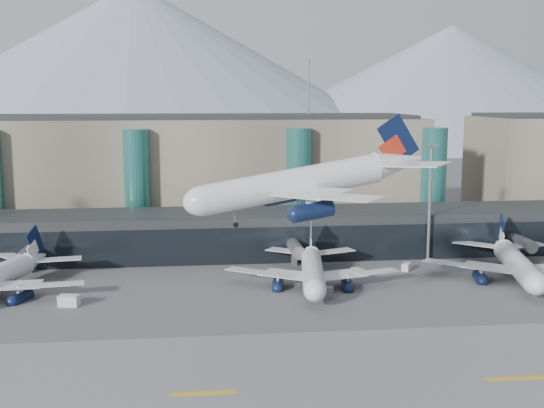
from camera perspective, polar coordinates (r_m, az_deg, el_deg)
The scene contains 16 objects.
ground at distance 102.63m, azimuth 5.66°, elevation -11.52°, with size 900.00×900.00×0.00m, color #515154.
runway_strip at distance 89.10m, azimuth 7.73°, elevation -14.84°, with size 400.00×40.00×0.04m, color slate.
runway_markings at distance 89.09m, azimuth 7.73°, elevation -14.82°, with size 128.00×1.00×0.02m.
concourse at distance 156.12m, azimuth 1.29°, elevation -2.41°, with size 170.00×27.00×10.00m.
terminal_main at distance 185.12m, azimuth -7.73°, elevation 2.60°, with size 130.00×30.00×31.00m.
teal_towers at distance 169.45m, azimuth -4.45°, elevation 1.57°, with size 116.40×19.40×46.00m.
mountain_ridge at distance 475.41m, azimuth -1.98°, elevation 10.22°, with size 910.00×400.00×110.00m.
lightmast_mid at distance 152.15m, azimuth 13.08°, elevation 0.67°, with size 3.00×1.20×25.60m.
hero_jet at distance 90.26m, azimuth 3.76°, elevation 2.63°, with size 34.70×34.39×11.22m.
jet_parked_mid at distance 132.07m, azimuth 3.39°, elevation -4.83°, with size 35.16×35.24×11.43m.
jet_parked_right at distance 144.56m, azimuth 19.59°, elevation -4.02°, with size 36.73×37.79×12.15m.
veh_a at distance 123.89m, azimuth -16.63°, elevation -7.75°, with size 3.45×1.94×1.94m, color silver.
veh_c at distance 123.53m, azimuth 4.26°, elevation -7.40°, with size 3.81×2.01×2.12m, color #545359.
veh_d at distance 145.12m, azimuth 11.18°, elevation -5.17°, with size 2.68×1.43×1.53m, color silver.
veh_f at distance 139.50m, azimuth -21.00°, elevation -6.07°, with size 3.75×1.98×2.09m, color #545359.
veh_g at distance 138.95m, azimuth 7.17°, elevation -5.69°, with size 2.69×1.57×1.57m, color silver.
Camera 1 is at (-20.42, -93.92, 35.98)m, focal length 45.00 mm.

